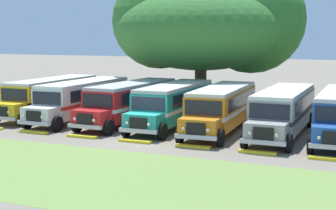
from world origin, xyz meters
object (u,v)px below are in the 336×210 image
Objects in this scene: parked_bus_slot_3 at (174,103)px; broad_shade_tree at (208,25)px; parked_bus_slot_2 at (131,100)px; parked_bus_slot_0 at (51,95)px; parked_bus_slot_5 at (283,110)px; parked_bus_slot_4 at (222,106)px; parked_bus_slot_1 at (82,98)px.

broad_shade_tree reaches higher than parked_bus_slot_3.
parked_bus_slot_3 is at bearing -84.86° from broad_shade_tree.
parked_bus_slot_3 is (3.29, 0.00, 0.00)m from parked_bus_slot_2.
parked_bus_slot_5 is (18.14, -0.84, 0.00)m from parked_bus_slot_0.
parked_bus_slot_4 is 12.20m from broad_shade_tree.
parked_bus_slot_2 is (7.30, -0.52, 0.00)m from parked_bus_slot_0.
parked_bus_slot_1 is at bearing 76.10° from parked_bus_slot_0.
parked_bus_slot_3 is at bearing 92.17° from parked_bus_slot_2.
parked_bus_slot_1 is 0.69× the size of broad_shade_tree.
parked_bus_slot_2 is at bearing 93.31° from parked_bus_slot_1.
parked_bus_slot_0 is 1.00× the size of parked_bus_slot_4.
broad_shade_tree reaches higher than parked_bus_slot_5.
parked_bus_slot_2 is 0.69× the size of broad_shade_tree.
parked_bus_slot_2 is 3.29m from parked_bus_slot_3.
parked_bus_slot_4 is at bearing -65.97° from broad_shade_tree.
parked_bus_slot_1 is 0.99× the size of parked_bus_slot_4.
parked_bus_slot_4 and parked_bus_slot_5 have the same top height.
parked_bus_slot_5 is at bearing -49.52° from broad_shade_tree.
parked_bus_slot_1 is at bearing -94.16° from parked_bus_slot_4.
parked_bus_slot_2 and parked_bus_slot_3 have the same top height.
parked_bus_slot_1 is (3.39, -0.77, 0.00)m from parked_bus_slot_0.
broad_shade_tree reaches higher than parked_bus_slot_4.
parked_bus_slot_3 is at bearing -93.11° from parked_bus_slot_5.
parked_bus_slot_3 is 7.56m from parked_bus_slot_5.
broad_shade_tree is at bearing -140.17° from parked_bus_slot_5.
parked_bus_slot_0 is at bearing -93.31° from parked_bus_slot_5.
parked_bus_slot_1 is 7.20m from parked_bus_slot_3.
parked_bus_slot_0 and parked_bus_slot_2 have the same top height.
parked_bus_slot_3 is at bearing 91.67° from parked_bus_slot_1.
parked_bus_slot_4 is at bearing 88.61° from parked_bus_slot_2.
parked_bus_slot_0 is 14.36m from broad_shade_tree.
parked_bus_slot_0 is at bearing -97.04° from parked_bus_slot_4.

